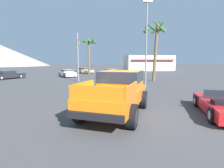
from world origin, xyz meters
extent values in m
plane|color=#424244|center=(0.00, 0.00, 0.00)|extent=(320.00, 320.00, 0.00)
cube|color=orange|center=(-0.33, -0.18, 0.81)|extent=(4.04, 5.15, 0.60)
cube|color=orange|center=(0.13, 0.66, 1.53)|extent=(2.62, 2.72, 0.83)
cube|color=#1E2833|center=(0.13, 0.66, 1.67)|extent=(2.68, 2.78, 0.53)
cube|color=orange|center=(-1.81, -0.89, 1.35)|extent=(0.98, 1.72, 0.48)
cube|color=orange|center=(-0.12, -1.81, 1.35)|extent=(0.98, 1.72, 0.48)
cube|color=orange|center=(-1.40, -2.15, 1.35)|extent=(1.73, 0.99, 0.48)
cube|color=black|center=(0.84, 1.96, 0.63)|extent=(1.80, 1.08, 0.24)
cube|color=black|center=(-1.49, -2.32, 0.63)|extent=(1.80, 1.08, 0.24)
cylinder|color=black|center=(-0.53, 1.62, 0.45)|extent=(0.69, 0.94, 0.90)
cylinder|color=#232326|center=(-0.53, 1.62, 0.45)|extent=(0.52, 0.59, 0.50)
cylinder|color=black|center=(1.29, 0.63, 0.45)|extent=(0.69, 0.94, 0.90)
cylinder|color=#232326|center=(1.29, 0.63, 0.45)|extent=(0.52, 0.59, 0.50)
cylinder|color=black|center=(-1.94, -0.98, 0.45)|extent=(0.69, 0.94, 0.90)
cylinder|color=#232326|center=(-1.94, -0.98, 0.45)|extent=(0.52, 0.59, 0.50)
cylinder|color=black|center=(-0.13, -1.97, 0.45)|extent=(0.69, 0.94, 0.90)
cylinder|color=#232326|center=(-0.13, -1.97, 0.45)|extent=(0.52, 0.59, 0.50)
cube|color=red|center=(4.40, -1.20, 0.41)|extent=(3.37, 4.57, 0.48)
cube|color=#1E2833|center=(4.59, -0.78, 0.86)|extent=(1.41, 0.68, 0.41)
cylinder|color=black|center=(4.16, 0.34, 0.32)|extent=(0.47, 0.67, 0.64)
cylinder|color=#9E9EA3|center=(4.16, 0.34, 0.32)|extent=(0.36, 0.42, 0.35)
cylinder|color=black|center=(3.08, -2.03, 0.32)|extent=(0.47, 0.67, 0.64)
cylinder|color=#9E9EA3|center=(3.08, -2.03, 0.32)|extent=(0.36, 0.42, 0.35)
cube|color=tan|center=(-0.91, 29.73, 0.43)|extent=(4.44, 4.10, 0.50)
cube|color=tan|center=(-1.00, 29.79, 0.91)|extent=(2.39, 2.37, 0.44)
cube|color=#1E2833|center=(-1.00, 29.79, 0.96)|extent=(2.44, 2.42, 0.26)
cylinder|color=black|center=(0.66, 29.57, 0.33)|extent=(0.65, 0.59, 0.66)
cylinder|color=#9E9EA3|center=(0.66, 29.57, 0.33)|extent=(0.43, 0.41, 0.36)
cylinder|color=black|center=(-0.44, 28.22, 0.33)|extent=(0.65, 0.59, 0.66)
cylinder|color=#9E9EA3|center=(-0.44, 28.22, 0.33)|extent=(0.43, 0.41, 0.36)
cylinder|color=black|center=(-1.39, 31.24, 0.33)|extent=(0.65, 0.59, 0.66)
cylinder|color=#9E9EA3|center=(-1.39, 31.24, 0.33)|extent=(0.43, 0.41, 0.36)
cylinder|color=black|center=(-2.49, 29.89, 0.33)|extent=(0.65, 0.59, 0.66)
cylinder|color=#9E9EA3|center=(-2.49, 29.89, 0.33)|extent=(0.43, 0.41, 0.36)
cube|color=white|center=(-3.75, 20.98, 0.46)|extent=(3.05, 4.42, 0.57)
cube|color=white|center=(-3.79, 21.07, 0.94)|extent=(2.02, 2.14, 0.39)
cube|color=#1E2833|center=(-3.79, 21.07, 0.99)|extent=(2.06, 2.18, 0.23)
cylinder|color=black|center=(-2.53, 20.09, 0.32)|extent=(0.44, 0.68, 0.65)
cylinder|color=#9E9EA3|center=(-2.53, 20.09, 0.32)|extent=(0.34, 0.41, 0.36)
cylinder|color=black|center=(-4.06, 19.50, 0.32)|extent=(0.44, 0.68, 0.65)
cylinder|color=#9E9EA3|center=(-4.06, 19.50, 0.32)|extent=(0.34, 0.41, 0.36)
cylinder|color=black|center=(-3.44, 22.45, 0.32)|extent=(0.44, 0.68, 0.65)
cylinder|color=#9E9EA3|center=(-3.44, 22.45, 0.32)|extent=(0.34, 0.41, 0.36)
cylinder|color=black|center=(-4.97, 21.86, 0.32)|extent=(0.44, 0.68, 0.65)
cylinder|color=#9E9EA3|center=(-4.97, 21.86, 0.32)|extent=(0.34, 0.41, 0.36)
cube|color=#B7BABF|center=(3.74, 21.86, 0.47)|extent=(4.42, 4.26, 0.60)
cube|color=#B7BABF|center=(3.66, 21.78, 0.96)|extent=(2.42, 2.40, 0.38)
cube|color=#1E2833|center=(3.66, 21.78, 1.01)|extent=(2.47, 2.45, 0.23)
cylinder|color=black|center=(4.15, 23.40, 0.31)|extent=(0.61, 0.58, 0.63)
cylinder|color=#9E9EA3|center=(4.15, 23.40, 0.31)|extent=(0.41, 0.40, 0.34)
cylinder|color=black|center=(5.32, 22.12, 0.31)|extent=(0.61, 0.58, 0.63)
cylinder|color=#9E9EA3|center=(5.32, 22.12, 0.31)|extent=(0.41, 0.40, 0.34)
cylinder|color=black|center=(2.16, 21.59, 0.31)|extent=(0.61, 0.58, 0.63)
cylinder|color=#9E9EA3|center=(2.16, 21.59, 0.31)|extent=(0.41, 0.40, 0.34)
cylinder|color=black|center=(3.33, 20.31, 0.31)|extent=(0.61, 0.58, 0.63)
cylinder|color=#9E9EA3|center=(3.33, 20.31, 0.31)|extent=(0.41, 0.40, 0.34)
cube|color=#232328|center=(-11.75, 18.95, 0.45)|extent=(4.05, 4.69, 0.57)
cube|color=#232328|center=(-11.82, 18.86, 0.95)|extent=(2.34, 2.43, 0.42)
cube|color=#1E2833|center=(-11.82, 18.86, 1.00)|extent=(2.39, 2.48, 0.25)
cylinder|color=black|center=(-11.59, 20.57, 0.30)|extent=(0.53, 0.62, 0.61)
cylinder|color=#9E9EA3|center=(-11.59, 20.57, 0.30)|extent=(0.38, 0.41, 0.33)
cylinder|color=black|center=(-10.26, 19.62, 0.30)|extent=(0.53, 0.62, 0.61)
cylinder|color=#9E9EA3|center=(-10.26, 19.62, 0.30)|extent=(0.38, 0.41, 0.33)
cylinder|color=black|center=(-11.92, 17.33, 0.30)|extent=(0.53, 0.62, 0.61)
cylinder|color=#9E9EA3|center=(-11.92, 17.33, 0.30)|extent=(0.38, 0.41, 0.33)
cylinder|color=slate|center=(-1.99, 13.44, 2.86)|extent=(0.16, 0.16, 5.72)
cylinder|color=slate|center=(-1.99, 15.35, 5.47)|extent=(0.11, 3.82, 0.11)
cube|color=black|center=(-1.99, 16.80, 4.97)|extent=(0.26, 0.34, 0.90)
sphere|color=red|center=(-1.84, 16.80, 5.24)|extent=(0.20, 0.20, 0.20)
sphere|color=orange|center=(-1.84, 16.80, 4.97)|extent=(0.20, 0.20, 0.20)
sphere|color=green|center=(-1.84, 16.80, 4.70)|extent=(0.20, 0.20, 0.20)
cylinder|color=slate|center=(4.01, 7.25, 3.74)|extent=(0.14, 0.14, 7.48)
cube|color=#99999E|center=(4.01, 7.25, 7.58)|extent=(0.90, 0.24, 0.20)
cylinder|color=brown|center=(-0.01, 25.07, 3.30)|extent=(0.36, 0.74, 6.62)
cone|color=#2D6028|center=(0.73, 25.32, 6.34)|extent=(0.46, 1.40, 1.24)
cone|color=#2D6028|center=(0.46, 26.05, 6.29)|extent=(1.62, 1.16, 1.42)
cone|color=#2D6028|center=(-0.21, 26.10, 6.38)|extent=(1.71, 0.74, 1.15)
cone|color=#2D6028|center=(-0.82, 25.49, 6.38)|extent=(0.79, 1.67, 1.16)
cone|color=#2D6028|center=(-0.80, 25.01, 6.34)|extent=(0.81, 1.57, 1.27)
cone|color=#2D6028|center=(-0.27, 24.56, 6.36)|extent=(1.46, 0.83, 1.17)
cone|color=#2D6028|center=(0.63, 24.56, 6.32)|extent=(1.56, 1.48, 1.34)
cylinder|color=brown|center=(7.24, 12.33, 3.48)|extent=(0.36, 1.04, 6.95)
cone|color=#2D6028|center=(8.01, 12.53, 6.70)|extent=(0.63, 1.55, 1.15)
cone|color=#2D6028|center=(7.86, 13.42, 6.57)|extent=(1.54, 1.36, 1.56)
cone|color=#2D6028|center=(6.86, 13.58, 6.60)|extent=(1.78, 1.02, 1.46)
cone|color=#2D6028|center=(6.19, 12.95, 6.60)|extent=(0.87, 2.04, 1.50)
cone|color=#2D6028|center=(6.31, 12.19, 6.59)|extent=(1.20, 1.87, 1.51)
cone|color=#2D6028|center=(7.09, 11.59, 6.55)|extent=(1.96, 0.63, 1.66)
cone|color=#2D6028|center=(7.70, 12.02, 6.67)|extent=(1.43, 1.15, 1.24)
cube|color=beige|center=(17.11, 37.82, 2.03)|extent=(13.06, 5.13, 4.05)
cube|color=red|center=(17.11, 34.91, 2.92)|extent=(11.76, 0.70, 0.20)
camera|label=1|loc=(-1.96, -7.72, 2.38)|focal=28.00mm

